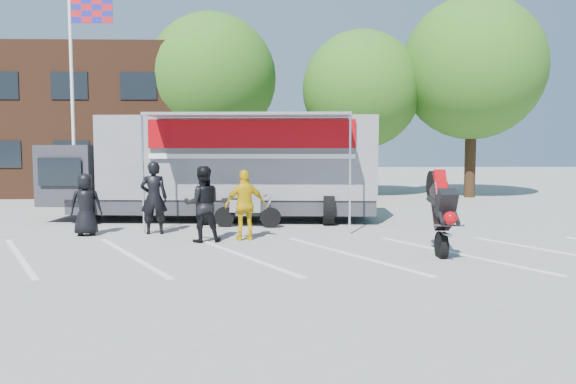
{
  "coord_description": "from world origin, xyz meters",
  "views": [
    {
      "loc": [
        0.87,
        -11.12,
        2.4
      ],
      "look_at": [
        1.24,
        2.06,
        1.3
      ],
      "focal_mm": 35.0,
      "sensor_mm": 36.0,
      "label": 1
    }
  ],
  "objects_px": {
    "tree_left": "(212,78)",
    "parked_motorcycle": "(248,227)",
    "tree_mid": "(361,90)",
    "tree_right": "(473,68)",
    "spectator_leather_a": "(86,205)",
    "stunt_bike_rider": "(433,252)",
    "spectator_leather_b": "(154,198)",
    "transporter_truck": "(225,220)",
    "flagpole": "(79,73)",
    "spectator_leather_c": "(202,204)",
    "spectator_hivis": "(245,205)"
  },
  "relations": [
    {
      "from": "flagpole",
      "to": "spectator_leather_c",
      "type": "distance_m",
      "value": 9.91
    },
    {
      "from": "spectator_leather_b",
      "to": "spectator_hivis",
      "type": "height_order",
      "value": "spectator_leather_b"
    },
    {
      "from": "flagpole",
      "to": "parked_motorcycle",
      "type": "distance_m",
      "value": 9.45
    },
    {
      "from": "tree_right",
      "to": "spectator_leather_b",
      "type": "bearing_deg",
      "value": -139.7
    },
    {
      "from": "tree_mid",
      "to": "spectator_leather_b",
      "type": "relative_size",
      "value": 3.89
    },
    {
      "from": "tree_mid",
      "to": "transporter_truck",
      "type": "bearing_deg",
      "value": -124.67
    },
    {
      "from": "tree_right",
      "to": "spectator_leather_a",
      "type": "bearing_deg",
      "value": -142.83
    },
    {
      "from": "stunt_bike_rider",
      "to": "spectator_leather_b",
      "type": "relative_size",
      "value": 1.04
    },
    {
      "from": "tree_left",
      "to": "transporter_truck",
      "type": "bearing_deg",
      "value": -81.71
    },
    {
      "from": "parked_motorcycle",
      "to": "spectator_leather_a",
      "type": "xyz_separation_m",
      "value": [
        -4.22,
        -1.38,
        0.83
      ]
    },
    {
      "from": "tree_mid",
      "to": "spectator_leather_c",
      "type": "relative_size",
      "value": 4.07
    },
    {
      "from": "spectator_leather_b",
      "to": "spectator_leather_a",
      "type": "bearing_deg",
      "value": 2.83
    },
    {
      "from": "flagpole",
      "to": "parked_motorcycle",
      "type": "height_order",
      "value": "flagpole"
    },
    {
      "from": "tree_left",
      "to": "spectator_leather_b",
      "type": "bearing_deg",
      "value": -91.57
    },
    {
      "from": "spectator_leather_b",
      "to": "parked_motorcycle",
      "type": "bearing_deg",
      "value": -159.46
    },
    {
      "from": "tree_mid",
      "to": "spectator_leather_a",
      "type": "bearing_deg",
      "value": -129.09
    },
    {
      "from": "stunt_bike_rider",
      "to": "spectator_leather_a",
      "type": "xyz_separation_m",
      "value": [
        -8.58,
        2.55,
        0.83
      ]
    },
    {
      "from": "tree_mid",
      "to": "transporter_truck",
      "type": "distance_m",
      "value": 11.11
    },
    {
      "from": "tree_left",
      "to": "spectator_leather_a",
      "type": "height_order",
      "value": "tree_left"
    },
    {
      "from": "transporter_truck",
      "to": "flagpole",
      "type": "bearing_deg",
      "value": 154.03
    },
    {
      "from": "flagpole",
      "to": "spectator_hivis",
      "type": "xyz_separation_m",
      "value": [
        6.43,
        -7.0,
        -4.16
      ]
    },
    {
      "from": "transporter_truck",
      "to": "spectator_leather_c",
      "type": "distance_m",
      "value": 4.17
    },
    {
      "from": "tree_left",
      "to": "parked_motorcycle",
      "type": "bearing_deg",
      "value": -78.78
    },
    {
      "from": "tree_left",
      "to": "stunt_bike_rider",
      "type": "bearing_deg",
      "value": -66.19
    },
    {
      "from": "tree_left",
      "to": "tree_right",
      "type": "height_order",
      "value": "tree_right"
    },
    {
      "from": "transporter_truck",
      "to": "spectator_leather_c",
      "type": "bearing_deg",
      "value": -89.11
    },
    {
      "from": "spectator_leather_a",
      "to": "spectator_leather_c",
      "type": "distance_m",
      "value": 3.39
    },
    {
      "from": "spectator_leather_b",
      "to": "tree_right",
      "type": "bearing_deg",
      "value": -144.17
    },
    {
      "from": "spectator_leather_b",
      "to": "spectator_leather_c",
      "type": "distance_m",
      "value": 1.95
    },
    {
      "from": "transporter_truck",
      "to": "spectator_leather_a",
      "type": "relative_size",
      "value": 6.24
    },
    {
      "from": "flagpole",
      "to": "transporter_truck",
      "type": "xyz_separation_m",
      "value": [
        5.58,
        -3.19,
        -5.05
      ]
    },
    {
      "from": "tree_mid",
      "to": "transporter_truck",
      "type": "height_order",
      "value": "tree_mid"
    },
    {
      "from": "flagpole",
      "to": "spectator_hivis",
      "type": "height_order",
      "value": "flagpole"
    },
    {
      "from": "tree_left",
      "to": "tree_mid",
      "type": "height_order",
      "value": "tree_left"
    },
    {
      "from": "tree_left",
      "to": "spectator_leather_b",
      "type": "relative_size",
      "value": 4.38
    },
    {
      "from": "spectator_leather_a",
      "to": "spectator_leather_c",
      "type": "xyz_separation_m",
      "value": [
        3.22,
        -1.06,
        0.11
      ]
    },
    {
      "from": "tree_left",
      "to": "tree_right",
      "type": "distance_m",
      "value": 12.1
    },
    {
      "from": "transporter_truck",
      "to": "spectator_hivis",
      "type": "height_order",
      "value": "spectator_hivis"
    },
    {
      "from": "flagpole",
      "to": "stunt_bike_rider",
      "type": "distance_m",
      "value": 14.74
    },
    {
      "from": "flagpole",
      "to": "tree_right",
      "type": "relative_size",
      "value": 0.88
    },
    {
      "from": "transporter_truck",
      "to": "spectator_leather_c",
      "type": "height_order",
      "value": "spectator_leather_c"
    },
    {
      "from": "transporter_truck",
      "to": "parked_motorcycle",
      "type": "relative_size",
      "value": 5.18
    },
    {
      "from": "transporter_truck",
      "to": "spectator_leather_a",
      "type": "height_order",
      "value": "spectator_leather_a"
    },
    {
      "from": "tree_right",
      "to": "transporter_truck",
      "type": "bearing_deg",
      "value": -144.21
    },
    {
      "from": "tree_mid",
      "to": "tree_right",
      "type": "xyz_separation_m",
      "value": [
        5.0,
        -0.5,
        0.93
      ]
    },
    {
      "from": "stunt_bike_rider",
      "to": "spectator_leather_a",
      "type": "distance_m",
      "value": 8.99
    },
    {
      "from": "tree_left",
      "to": "spectator_hivis",
      "type": "height_order",
      "value": "tree_left"
    },
    {
      "from": "spectator_leather_c",
      "to": "spectator_hivis",
      "type": "relative_size",
      "value": 1.06
    },
    {
      "from": "spectator_leather_b",
      "to": "tree_mid",
      "type": "bearing_deg",
      "value": -128.24
    },
    {
      "from": "flagpole",
      "to": "tree_right",
      "type": "xyz_separation_m",
      "value": [
        16.24,
        4.5,
        0.82
      ]
    }
  ]
}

